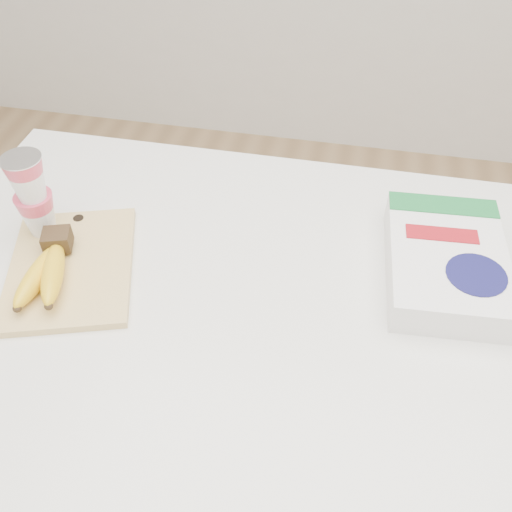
# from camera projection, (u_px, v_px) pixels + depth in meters

# --- Properties ---
(room) EXTENTS (4.00, 4.00, 4.00)m
(room) POSITION_uv_depth(u_px,v_px,m) (268.00, 93.00, 0.69)
(room) COLOR tan
(room) RESTS_ON ground
(table) EXTENTS (1.28, 0.86, 0.96)m
(table) POSITION_uv_depth(u_px,v_px,m) (263.00, 442.00, 1.30)
(table) COLOR white
(table) RESTS_ON ground
(cutting_board) EXTENTS (0.29, 0.34, 0.01)m
(cutting_board) POSITION_uv_depth(u_px,v_px,m) (71.00, 267.00, 1.01)
(cutting_board) COLOR #E3BD7C
(cutting_board) RESTS_ON table
(bananas) EXTENTS (0.10, 0.19, 0.05)m
(bananas) POSITION_uv_depth(u_px,v_px,m) (47.00, 269.00, 0.97)
(bananas) COLOR #382816
(bananas) RESTS_ON cutting_board
(yogurt_stack) EXTENTS (0.07, 0.07, 0.16)m
(yogurt_stack) POSITION_uv_depth(u_px,v_px,m) (32.00, 193.00, 1.01)
(yogurt_stack) COLOR white
(yogurt_stack) RESTS_ON cutting_board
(cereal_box) EXTENTS (0.21, 0.30, 0.06)m
(cereal_box) POSITION_uv_depth(u_px,v_px,m) (446.00, 262.00, 0.99)
(cereal_box) COLOR white
(cereal_box) RESTS_ON table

